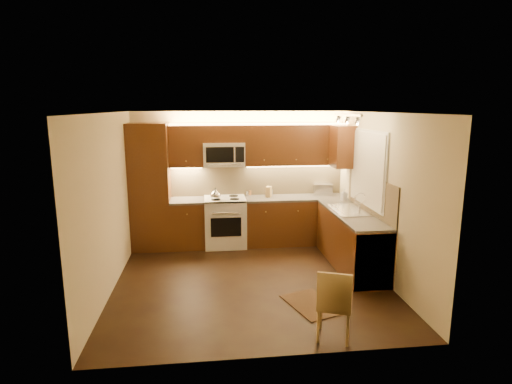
{
  "coord_description": "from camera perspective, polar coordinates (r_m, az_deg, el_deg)",
  "views": [
    {
      "loc": [
        -0.61,
        -5.91,
        2.58
      ],
      "look_at": [
        0.15,
        0.55,
        1.25
      ],
      "focal_mm": 29.31,
      "sensor_mm": 36.0,
      "label": 1
    }
  ],
  "objects": [
    {
      "name": "upper_cab_bridge",
      "position": [
        7.76,
        -4.45,
        7.94
      ],
      "size": [
        0.76,
        0.35,
        0.31
      ],
      "primitive_type": "cube",
      "color": "#45210E",
      "rests_on": "wall_back"
    },
    {
      "name": "knife_block",
      "position": [
        7.92,
        1.75,
        0.04
      ],
      "size": [
        0.14,
        0.17,
        0.2
      ],
      "primitive_type": "cube",
      "rotation": [
        0.0,
        0.0,
        -0.4
      ],
      "color": "olive",
      "rests_on": "counter_back_right"
    },
    {
      "name": "spice_jar_b",
      "position": [
        8.1,
        1.99,
        -0.1
      ],
      "size": [
        0.05,
        0.05,
        0.09
      ],
      "primitive_type": "cylinder",
      "rotation": [
        0.0,
        0.0,
        -0.31
      ],
      "color": "brown",
      "rests_on": "counter_back_right"
    },
    {
      "name": "faucet",
      "position": [
        7.09,
        14.03,
        -1.25
      ],
      "size": [
        0.2,
        0.04,
        0.3
      ],
      "primitive_type": null,
      "color": "silver",
      "rests_on": "counter_right"
    },
    {
      "name": "toaster_oven",
      "position": [
        8.23,
        9.09,
        0.41
      ],
      "size": [
        0.41,
        0.34,
        0.22
      ],
      "primitive_type": "cube",
      "rotation": [
        0.0,
        0.0,
        -0.2
      ],
      "color": "silver",
      "rests_on": "counter_back_right"
    },
    {
      "name": "counter_back_left",
      "position": [
        7.81,
        -9.34,
        -1.17
      ],
      "size": [
        0.62,
        0.6,
        0.04
      ],
      "primitive_type": "cube",
      "color": "#393634",
      "rests_on": "base_cab_back_left"
    },
    {
      "name": "base_cab_right",
      "position": [
        7.06,
        12.83,
        -6.48
      ],
      "size": [
        0.6,
        2.0,
        0.86
      ],
      "primitive_type": "cube",
      "color": "#45210E",
      "rests_on": "floor"
    },
    {
      "name": "counter_right",
      "position": [
        6.93,
        13.0,
        -2.94
      ],
      "size": [
        0.6,
        2.0,
        0.04
      ],
      "primitive_type": "cube",
      "color": "#393634",
      "rests_on": "base_cab_right"
    },
    {
      "name": "wall_left",
      "position": [
        6.21,
        -19.47,
        -1.48
      ],
      "size": [
        0.01,
        4.0,
        2.5
      ],
      "primitive_type": "cube",
      "color": "beige",
      "rests_on": "ground"
    },
    {
      "name": "spice_jar_d",
      "position": [
        8.06,
        -0.8,
        -0.13
      ],
      "size": [
        0.05,
        0.05,
        0.09
      ],
      "primitive_type": "cylinder",
      "rotation": [
        0.0,
        0.0,
        -0.18
      ],
      "color": "#A66932",
      "rests_on": "counter_back_right"
    },
    {
      "name": "wall_back",
      "position": [
        8.04,
        -2.27,
        2.04
      ],
      "size": [
        4.0,
        0.01,
        2.5
      ],
      "primitive_type": "cube",
      "color": "beige",
      "rests_on": "ground"
    },
    {
      "name": "backsplash_back",
      "position": [
        8.08,
        0.21,
        1.72
      ],
      "size": [
        3.3,
        0.02,
        0.6
      ],
      "primitive_type": "cube",
      "color": "tan",
      "rests_on": "wall_back"
    },
    {
      "name": "ceiling",
      "position": [
        5.94,
        -0.83,
        10.78
      ],
      "size": [
        4.0,
        4.0,
        0.01
      ],
      "primitive_type": "cube",
      "color": "beige",
      "rests_on": "ground"
    },
    {
      "name": "sink",
      "position": [
        7.05,
        12.63,
        -1.89
      ],
      "size": [
        0.52,
        0.86,
        0.15
      ],
      "primitive_type": null,
      "color": "silver",
      "rests_on": "counter_right"
    },
    {
      "name": "window_frame",
      "position": [
        7.03,
        15.05,
        3.15
      ],
      "size": [
        0.03,
        1.44,
        1.24
      ],
      "primitive_type": "cube",
      "color": "silver",
      "rests_on": "wall_right"
    },
    {
      "name": "base_cab_back_left",
      "position": [
        7.92,
        -9.24,
        -4.35
      ],
      "size": [
        0.62,
        0.6,
        0.86
      ],
      "primitive_type": "cube",
      "color": "#45210E",
      "rests_on": "floor"
    },
    {
      "name": "wall_right",
      "position": [
        6.6,
        16.76,
        -0.57
      ],
      "size": [
        0.01,
        4.0,
        2.5
      ],
      "primitive_type": "cube",
      "color": "beige",
      "rests_on": "ground"
    },
    {
      "name": "wall_front",
      "position": [
        4.18,
        2.07,
        -7.05
      ],
      "size": [
        4.0,
        0.01,
        2.5
      ],
      "primitive_type": "cube",
      "color": "beige",
      "rests_on": "ground"
    },
    {
      "name": "upper_cab_right_corner",
      "position": [
        7.74,
        11.73,
        6.09
      ],
      "size": [
        0.35,
        0.5,
        0.75
      ],
      "primitive_type": "cube",
      "color": "#45210E",
      "rests_on": "wall_right"
    },
    {
      "name": "upper_cab_back_right",
      "position": [
        7.94,
        5.34,
        6.42
      ],
      "size": [
        1.92,
        0.35,
        0.75
      ],
      "primitive_type": "cube",
      "color": "#45210E",
      "rests_on": "wall_back"
    },
    {
      "name": "floor",
      "position": [
        6.48,
        -0.76,
        -11.92
      ],
      "size": [
        4.0,
        4.0,
        0.01
      ],
      "primitive_type": "cube",
      "color": "black",
      "rests_on": "ground"
    },
    {
      "name": "kettle",
      "position": [
        7.6,
        -5.55,
        -0.27
      ],
      "size": [
        0.24,
        0.24,
        0.22
      ],
      "primitive_type": null,
      "rotation": [
        0.0,
        0.0,
        -0.28
      ],
      "color": "silver",
      "rests_on": "stove"
    },
    {
      "name": "upper_cab_back_left",
      "position": [
        7.78,
        -9.54,
        6.2
      ],
      "size": [
        0.62,
        0.35,
        0.75
      ],
      "primitive_type": "cube",
      "color": "#45210E",
      "rests_on": "wall_back"
    },
    {
      "name": "backsplash_right",
      "position": [
        6.96,
        15.36,
        -0.29
      ],
      "size": [
        0.02,
        2.0,
        0.6
      ],
      "primitive_type": "cube",
      "color": "tan",
      "rests_on": "wall_right"
    },
    {
      "name": "dining_chair",
      "position": [
        4.93,
        10.65,
        -14.64
      ],
      "size": [
        0.48,
        0.48,
        0.84
      ],
      "primitive_type": null,
      "rotation": [
        0.0,
        0.0,
        -0.36
      ],
      "color": "olive",
      "rests_on": "floor"
    },
    {
      "name": "pantry",
      "position": [
        7.81,
        -14.25,
        0.65
      ],
      "size": [
        0.7,
        0.6,
        2.3
      ],
      "primitive_type": "cube",
      "color": "#45210E",
      "rests_on": "floor"
    },
    {
      "name": "window_blinds",
      "position": [
        7.02,
        14.89,
        3.15
      ],
      "size": [
        0.02,
        1.36,
        1.16
      ],
      "primitive_type": "cube",
      "color": "silver",
      "rests_on": "wall_right"
    },
    {
      "name": "spice_jar_c",
      "position": [
        8.11,
        2.15,
        -0.04
      ],
      "size": [
        0.06,
        0.06,
        0.1
      ],
      "primitive_type": "cylinder",
      "rotation": [
        0.0,
        0.0,
        -0.41
      ],
      "color": "silver",
      "rests_on": "counter_back_right"
    },
    {
      "name": "microwave",
      "position": [
        7.77,
        -4.4,
        5.18
      ],
      "size": [
        0.76,
        0.38,
        0.44
      ],
      "primitive_type": null,
      "color": "silver",
      "rests_on": "wall_back"
    },
    {
      "name": "base_cab_back_right",
      "position": [
        8.08,
        5.33,
        -3.92
      ],
      "size": [
        1.92,
        0.6,
        0.86
      ],
      "primitive_type": "cube",
      "color": "#45210E",
      "rests_on": "floor"
    },
    {
      "name": "dishwasher",
      "position": [
        6.44,
        14.91,
        -8.36
      ],
      "size": [
        0.58,
        0.6,
        0.84
      ],
      "primitive_type": "cube",
      "color": "silver",
      "rests_on": "floor"
    },
    {
      "name": "soap_bottle",
      "position": [
        7.81,
        11.94,
        -0.32
      ],
      "size": [
        0.12,
        0.12,
        0.21
      ],
      "primitive_type": "imported",
      "rotation": [
        0.0,
        0.0,
        0.25
      ],
      "color": "#B7B6BA",
      "rests_on": "counter_right"
    },
    {
      "name": "spice_jar_a",
      "position": [
        8.01,
        -1.2,
        -0.21
      ],
      "size": [
        0.04,
        0.04,
        0.09
      ],
      "primitive_type": "cylinder",
      "rotation": [
        0.0,
        0.0,
        -0.08
      ],
      "color": "silver",
      "rests_on": "counter_back_right"
    },
    {
      "name": "track_light_bar",
      "position": [
        6.67,
        12.39,
        10.26
      ],
      "size": [
        0.04,
        1.2,
        0.03
      ],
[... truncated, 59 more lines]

